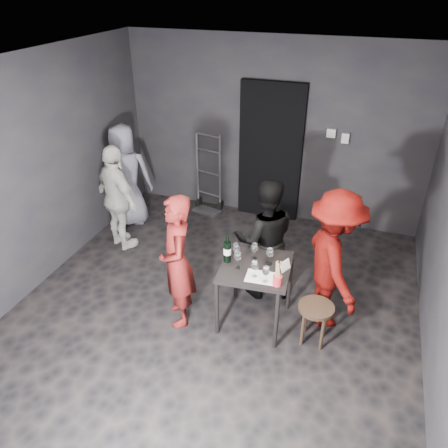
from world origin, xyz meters
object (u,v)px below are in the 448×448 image
(hand_truck, at_px, (208,197))
(wine_bottle, at_px, (227,251))
(bystander_grey, at_px, (125,174))
(bystander_cream, at_px, (118,199))
(tasting_table, at_px, (255,273))
(breadstick_cup, at_px, (278,274))
(man_maroon, at_px, (334,257))
(stool, at_px, (316,313))
(woman_black, at_px, (265,240))
(server_red, at_px, (177,261))

(hand_truck, distance_m, wine_bottle, 2.64)
(hand_truck, height_order, bystander_grey, bystander_grey)
(bystander_cream, distance_m, wine_bottle, 2.08)
(hand_truck, bearing_deg, bystander_cream, -105.47)
(bystander_cream, bearing_deg, tasting_table, -173.74)
(hand_truck, relative_size, breadstick_cup, 4.41)
(man_maroon, height_order, wine_bottle, man_maroon)
(stool, xyz_separation_m, bystander_grey, (-3.11, 1.60, 0.43))
(hand_truck, bearing_deg, breadstick_cup, -43.07)
(tasting_table, relative_size, woman_black, 0.51)
(man_maroon, bearing_deg, tasting_table, 83.75)
(server_red, relative_size, wine_bottle, 4.73)
(stool, height_order, woman_black, woman_black)
(server_red, height_order, woman_black, server_red)
(wine_bottle, bearing_deg, man_maroon, 16.26)
(server_red, distance_m, breadstick_cup, 1.08)
(man_maroon, bearing_deg, hand_truck, 20.20)
(stool, xyz_separation_m, breadstick_cup, (-0.39, -0.14, 0.50))
(bystander_cream, bearing_deg, breadstick_cup, -176.19)
(bystander_cream, relative_size, breadstick_cup, 5.18)
(hand_truck, distance_m, man_maroon, 3.02)
(man_maroon, distance_m, bystander_grey, 3.41)
(server_red, relative_size, man_maroon, 0.93)
(breadstick_cup, bearing_deg, wine_bottle, 159.74)
(man_maroon, relative_size, breadstick_cup, 5.83)
(man_maroon, bearing_deg, breadstick_cup, 110.90)
(tasting_table, distance_m, wine_bottle, 0.38)
(server_red, relative_size, breadstick_cup, 5.40)
(server_red, height_order, wine_bottle, server_red)
(man_maroon, relative_size, bystander_grey, 1.04)
(hand_truck, distance_m, bystander_cream, 1.68)
(breadstick_cup, bearing_deg, man_maroon, 48.28)
(hand_truck, distance_m, woman_black, 2.28)
(hand_truck, height_order, wine_bottle, hand_truck)
(hand_truck, relative_size, stool, 2.71)
(tasting_table, height_order, server_red, server_red)
(tasting_table, height_order, bystander_grey, bystander_grey)
(tasting_table, xyz_separation_m, server_red, (-0.79, -0.24, 0.13))
(tasting_table, relative_size, stool, 1.60)
(bystander_cream, bearing_deg, stool, -170.65)
(hand_truck, bearing_deg, tasting_table, -45.22)
(server_red, distance_m, wine_bottle, 0.54)
(woman_black, xyz_separation_m, bystander_cream, (-2.14, 0.34, 0.01))
(bystander_grey, distance_m, wine_bottle, 2.61)
(man_maroon, relative_size, bystander_cream, 1.13)
(stool, bearing_deg, tasting_table, 172.03)
(woman_black, bearing_deg, server_red, 25.50)
(hand_truck, distance_m, stool, 3.18)
(bystander_grey, xyz_separation_m, wine_bottle, (2.12, -1.53, 0.07))
(tasting_table, xyz_separation_m, bystander_cream, (-2.19, 0.87, 0.10))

